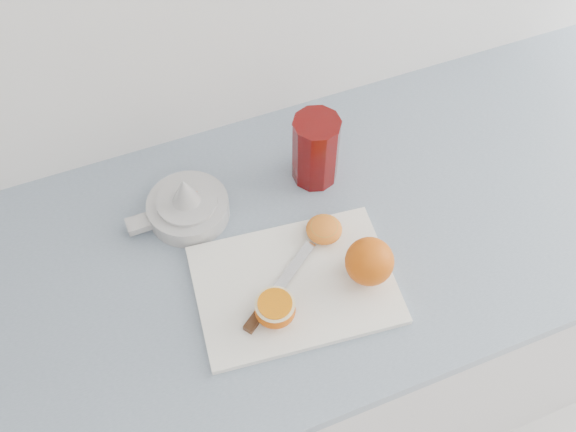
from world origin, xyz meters
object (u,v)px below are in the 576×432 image
Objects in this scene: cutting_board at (295,284)px; citrus_juicer at (187,206)px; half_orange at (275,309)px; red_tumbler at (316,152)px; counter at (271,349)px.

cutting_board is 0.24m from citrus_juicer.
half_orange is at bearing -74.18° from citrus_juicer.
citrus_juicer is at bearing -179.85° from red_tumbler.
red_tumbler reaches higher than cutting_board.
citrus_juicer reaches higher than counter.
red_tumbler is (0.18, 0.25, 0.03)m from half_orange.
cutting_board is at bearing -121.00° from red_tumbler.
counter is 13.65× the size of citrus_juicer.
counter is 7.70× the size of cutting_board.
citrus_juicer is (-0.07, 0.25, -0.01)m from half_orange.
cutting_board is (0.02, -0.09, 0.45)m from counter.
half_orange is (-0.05, -0.04, 0.03)m from cutting_board.
half_orange is 0.26m from citrus_juicer.
citrus_juicer reaches higher than cutting_board.
counter is at bearing 75.75° from half_orange.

